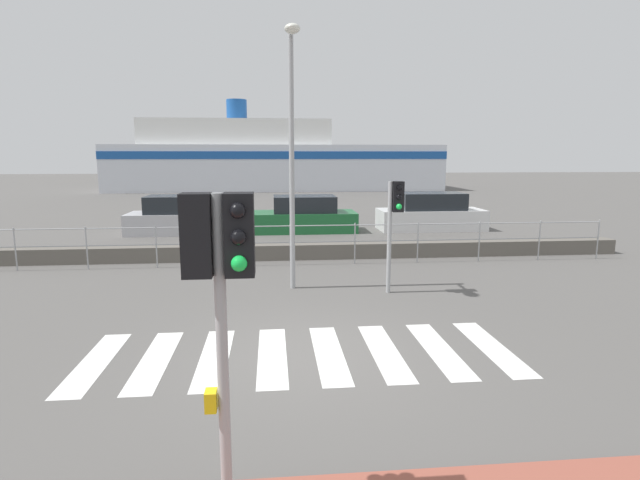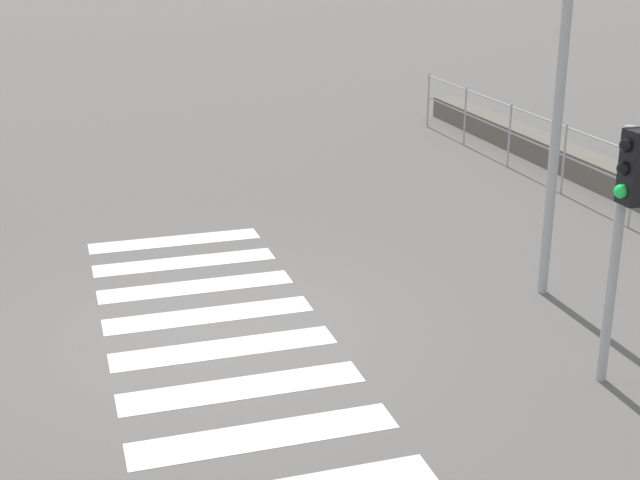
# 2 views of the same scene
# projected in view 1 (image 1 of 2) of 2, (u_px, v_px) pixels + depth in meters

# --- Properties ---
(ground_plane) EXTENTS (160.00, 160.00, 0.00)m
(ground_plane) POSITION_uv_depth(u_px,v_px,m) (306.00, 354.00, 7.92)
(ground_plane) COLOR #565451
(crosswalk) EXTENTS (6.75, 2.40, 0.01)m
(crosswalk) POSITION_uv_depth(u_px,v_px,m) (301.00, 354.00, 7.91)
(crosswalk) COLOR silver
(crosswalk) RESTS_ON ground_plane
(seawall) EXTENTS (20.76, 0.55, 0.46)m
(seawall) POSITION_uv_depth(u_px,v_px,m) (289.00, 251.00, 15.17)
(seawall) COLOR #605B54
(seawall) RESTS_ON ground_plane
(harbor_fence) EXTENTS (18.73, 0.04, 1.20)m
(harbor_fence) POSITION_uv_depth(u_px,v_px,m) (290.00, 238.00, 14.22)
(harbor_fence) COLOR #9EA0A3
(harbor_fence) RESTS_ON ground_plane
(traffic_light_near) EXTENTS (0.58, 0.41, 2.83)m
(traffic_light_near) POSITION_uv_depth(u_px,v_px,m) (219.00, 268.00, 4.09)
(traffic_light_near) COLOR #9EA0A3
(traffic_light_near) RESTS_ON ground_plane
(traffic_light_far) EXTENTS (0.34, 0.32, 2.55)m
(traffic_light_far) POSITION_uv_depth(u_px,v_px,m) (395.00, 212.00, 11.18)
(traffic_light_far) COLOR #9EA0A3
(traffic_light_far) RESTS_ON ground_plane
(streetlamp) EXTENTS (0.32, 1.19, 5.84)m
(streetlamp) POSITION_uv_depth(u_px,v_px,m) (292.00, 131.00, 11.05)
(streetlamp) COLOR #9EA0A3
(streetlamp) RESTS_ON ground_plane
(ferry_boat) EXTENTS (29.21, 7.63, 7.97)m
(ferry_boat) POSITION_uv_depth(u_px,v_px,m) (269.00, 161.00, 45.41)
(ferry_boat) COLOR silver
(ferry_boat) RESTS_ON ground_plane
(parked_car_silver) EXTENTS (3.85, 1.83, 1.52)m
(parked_car_silver) POSITION_uv_depth(u_px,v_px,m) (177.00, 217.00, 20.09)
(parked_car_silver) COLOR #BCBCC1
(parked_car_silver) RESTS_ON ground_plane
(parked_car_green) EXTENTS (4.21, 1.87, 1.47)m
(parked_car_green) POSITION_uv_depth(u_px,v_px,m) (305.00, 216.00, 20.58)
(parked_car_green) COLOR #1E6633
(parked_car_green) RESTS_ON ground_plane
(parked_car_white) EXTENTS (4.41, 1.78, 1.56)m
(parked_car_white) POSITION_uv_depth(u_px,v_px,m) (431.00, 214.00, 21.08)
(parked_car_white) COLOR silver
(parked_car_white) RESTS_ON ground_plane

